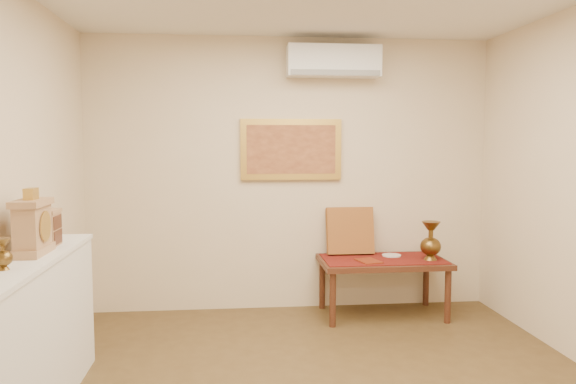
{
  "coord_description": "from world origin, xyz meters",
  "views": [
    {
      "loc": [
        -0.6,
        -3.31,
        1.66
      ],
      "look_at": [
        -0.14,
        1.15,
        1.27
      ],
      "focal_mm": 35.0,
      "sensor_mm": 36.0,
      "label": 1
    }
  ],
  "objects": [
    {
      "name": "painting",
      "position": [
        0.0,
        2.22,
        1.6
      ],
      "size": [
        1.0,
        0.06,
        0.6
      ],
      "color": "gold",
      "rests_on": "wall_back"
    },
    {
      "name": "plate",
      "position": [
        0.97,
        1.99,
        0.56
      ],
      "size": [
        0.19,
        0.19,
        0.01
      ],
      "primitive_type": "cylinder",
      "color": "white",
      "rests_on": "table_cloth"
    },
    {
      "name": "cushion",
      "position": [
        0.58,
        2.14,
        0.79
      ],
      "size": [
        0.47,
        0.19,
        0.48
      ],
      "primitive_type": "cube",
      "rotation": [
        -0.21,
        0.0,
        0.0
      ],
      "color": "maroon",
      "rests_on": "table_cloth"
    },
    {
      "name": "brass_urn_tall",
      "position": [
        1.28,
        1.78,
        0.78
      ],
      "size": [
        0.2,
        0.2,
        0.45
      ],
      "primitive_type": null,
      "color": "brown",
      "rests_on": "table_cloth"
    },
    {
      "name": "brass_urn_small",
      "position": [
        -1.82,
        -0.19,
        1.09
      ],
      "size": [
        0.1,
        0.1,
        0.22
      ],
      "primitive_type": null,
      "color": "brown",
      "rests_on": "display_ledge"
    },
    {
      "name": "table_cloth",
      "position": [
        0.85,
        1.88,
        0.55
      ],
      "size": [
        1.14,
        0.59,
        0.01
      ],
      "primitive_type": "cube",
      "color": "maroon",
      "rests_on": "low_table"
    },
    {
      "name": "menu",
      "position": [
        0.68,
        1.75,
        0.56
      ],
      "size": [
        0.24,
        0.29,
        0.01
      ],
      "primitive_type": "cube",
      "rotation": [
        0.0,
        0.0,
        0.25
      ],
      "color": "maroon",
      "rests_on": "table_cloth"
    },
    {
      "name": "ac_unit",
      "position": [
        0.4,
        2.12,
        2.45
      ],
      "size": [
        0.9,
        0.25,
        0.3
      ],
      "color": "white",
      "rests_on": "wall_back"
    },
    {
      "name": "display_ledge",
      "position": [
        -1.82,
        0.0,
        0.49
      ],
      "size": [
        0.37,
        2.02,
        0.98
      ],
      "color": "white",
      "rests_on": "floor"
    },
    {
      "name": "mantel_clock",
      "position": [
        -1.81,
        0.23,
        1.15
      ],
      "size": [
        0.17,
        0.36,
        0.41
      ],
      "color": "tan",
      "rests_on": "display_ledge"
    },
    {
      "name": "wooden_chest",
      "position": [
        -1.82,
        0.52,
        1.1
      ],
      "size": [
        0.16,
        0.21,
        0.24
      ],
      "color": "tan",
      "rests_on": "display_ledge"
    },
    {
      "name": "low_table",
      "position": [
        0.85,
        1.88,
        0.48
      ],
      "size": [
        1.2,
        0.7,
        0.55
      ],
      "color": "#4C2516",
      "rests_on": "floor"
    },
    {
      "name": "wall_back",
      "position": [
        0.0,
        2.25,
        1.35
      ],
      "size": [
        4.0,
        0.02,
        2.7
      ],
      "primitive_type": "cube",
      "color": "beige",
      "rests_on": "ground"
    },
    {
      "name": "wall_front",
      "position": [
        0.0,
        -2.25,
        1.35
      ],
      "size": [
        4.0,
        0.02,
        2.7
      ],
      "primitive_type": "cube",
      "color": "beige",
      "rests_on": "ground"
    }
  ]
}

